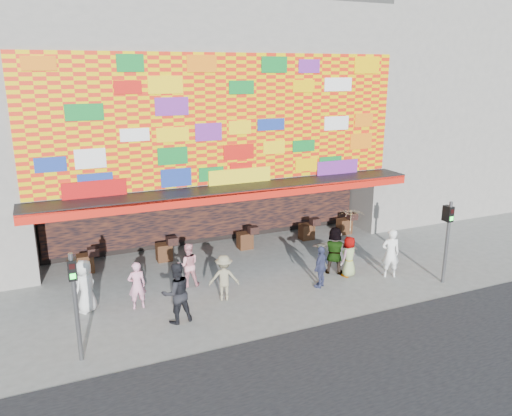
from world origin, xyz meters
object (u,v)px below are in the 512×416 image
at_px(signal_right, 448,233).
at_px(ped_b, 137,285).
at_px(ped_d, 224,278).
at_px(ped_c, 176,293).
at_px(ped_h, 390,253).
at_px(ped_a, 85,286).
at_px(ped_i, 188,265).
at_px(ped_f, 335,250).
at_px(signal_left, 75,295).
at_px(ped_e, 321,267).
at_px(parasol, 351,221).
at_px(ped_g, 349,257).

distance_m(signal_right, ped_b, 10.77).
bearing_deg(ped_d, signal_right, -174.23).
relative_size(ped_c, ped_h, 1.04).
bearing_deg(ped_b, ped_a, -16.96).
relative_size(ped_a, ped_c, 0.90).
height_order(ped_h, ped_i, ped_h).
bearing_deg(ped_c, ped_a, -43.69).
xyz_separation_m(ped_a, ped_f, (8.82, -0.48, 0.04)).
xyz_separation_m(ped_f, ped_h, (1.69, -1.11, 0.02)).
height_order(signal_left, signal_right, same).
distance_m(signal_right, ped_i, 9.19).
height_order(signal_left, ped_a, signal_left).
distance_m(ped_d, ped_i, 1.72).
height_order(ped_e, ped_i, ped_i).
distance_m(ped_a, ped_d, 4.38).
height_order(signal_right, parasol, signal_right).
bearing_deg(ped_i, signal_right, 169.42).
height_order(ped_e, ped_g, ped_g).
distance_m(signal_left, ped_b, 3.26).
xyz_separation_m(ped_c, parasol, (6.71, 0.86, 1.17)).
relative_size(ped_e, ped_f, 0.84).
height_order(ped_a, ped_d, ped_a).
bearing_deg(ped_a, ped_b, 120.96).
relative_size(ped_h, ped_i, 1.17).
height_order(ped_c, ped_h, ped_c).
bearing_deg(ped_f, ped_b, 33.06).
distance_m(ped_c, ped_f, 6.51).
relative_size(ped_a, ped_g, 1.13).
height_order(signal_left, ped_h, signal_left).
bearing_deg(signal_left, ped_h, 6.23).
bearing_deg(ped_b, signal_right, 165.30).
bearing_deg(ped_h, signal_right, 160.56).
relative_size(ped_f, parasol, 1.00).
xyz_separation_m(ped_a, ped_i, (3.49, 0.59, -0.07)).
distance_m(signal_right, ped_a, 12.33).
distance_m(signal_right, ped_c, 9.62).
distance_m(ped_a, parasol, 9.29).
bearing_deg(parasol, ped_c, -172.74).
bearing_deg(ped_b, ped_i, -154.89).
relative_size(signal_right, ped_d, 1.93).
bearing_deg(parasol, ped_f, 126.32).
bearing_deg(ped_g, ped_c, -14.86).
bearing_deg(ped_f, ped_a, 30.50).
relative_size(signal_left, ped_d, 1.93).
bearing_deg(ped_b, parasol, 174.14).
bearing_deg(ped_b, ped_h, 170.61).
xyz_separation_m(ped_c, ped_h, (8.07, 0.20, -0.03)).
height_order(signal_left, ped_b, signal_left).
xyz_separation_m(signal_left, ped_g, (9.59, 1.85, -1.10)).
bearing_deg(ped_c, ped_h, 174.07).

